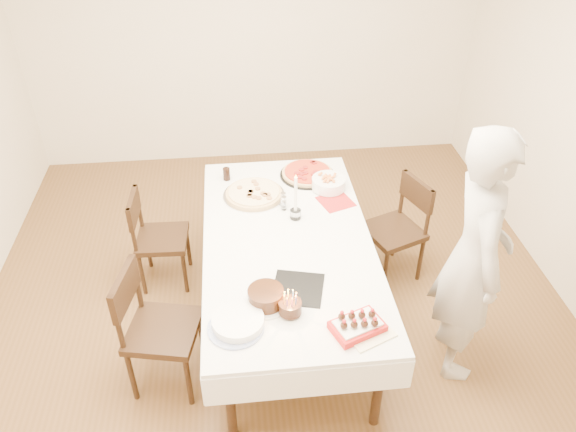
{
  "coord_description": "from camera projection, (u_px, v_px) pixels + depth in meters",
  "views": [
    {
      "loc": [
        -0.24,
        -2.99,
        3.12
      ],
      "look_at": [
        0.08,
        -0.02,
        0.96
      ],
      "focal_mm": 35.0,
      "sensor_mm": 36.0,
      "label": 1
    }
  ],
  "objects": [
    {
      "name": "cake_board",
      "position": [
        298.0,
        289.0,
        3.43
      ],
      "size": [
        0.37,
        0.37,
        0.01
      ],
      "primitive_type": "cube",
      "rotation": [
        0.0,
        0.0,
        -0.25
      ],
      "color": "black",
      "rests_on": "dining_table"
    },
    {
      "name": "floor",
      "position": [
        277.0,
        317.0,
        4.26
      ],
      "size": [
        5.0,
        5.0,
        0.0
      ],
      "primitive_type": "plane",
      "color": "brown",
      "rests_on": "ground"
    },
    {
      "name": "strawberry_box",
      "position": [
        357.0,
        325.0,
        3.14
      ],
      "size": [
        0.34,
        0.28,
        0.07
      ],
      "primitive_type": null,
      "rotation": [
        0.0,
        0.0,
        0.37
      ],
      "color": "#AD1513",
      "rests_on": "dining_table"
    },
    {
      "name": "plate_stack",
      "position": [
        238.0,
        322.0,
        3.16
      ],
      "size": [
        0.35,
        0.35,
        0.06
      ],
      "primitive_type": "cylinder",
      "rotation": [
        0.0,
        0.0,
        -0.18
      ],
      "color": "white",
      "rests_on": "dining_table"
    },
    {
      "name": "wall_back",
      "position": [
        252.0,
        33.0,
        5.48
      ],
      "size": [
        4.5,
        0.04,
        2.7
      ],
      "primitive_type": "cube",
      "color": "beige",
      "rests_on": "floor"
    },
    {
      "name": "pizza_pepperoni",
      "position": [
        307.0,
        173.0,
        4.47
      ],
      "size": [
        0.5,
        0.5,
        0.04
      ],
      "primitive_type": "cylinder",
      "rotation": [
        0.0,
        0.0,
        0.15
      ],
      "color": "red",
      "rests_on": "dining_table"
    },
    {
      "name": "layer_cake",
      "position": [
        266.0,
        297.0,
        3.29
      ],
      "size": [
        0.35,
        0.35,
        0.11
      ],
      "primitive_type": "cylinder",
      "rotation": [
        0.0,
        0.0,
        0.34
      ],
      "color": "#331A0C",
      "rests_on": "dining_table"
    },
    {
      "name": "pasta_bowl",
      "position": [
        329.0,
        183.0,
        4.3
      ],
      "size": [
        0.3,
        0.3,
        0.08
      ],
      "primitive_type": "cylinder",
      "rotation": [
        0.0,
        0.0,
        -0.17
      ],
      "color": "white",
      "rests_on": "dining_table"
    },
    {
      "name": "shaker_pair",
      "position": [
        284.0,
        203.0,
        4.07
      ],
      "size": [
        0.12,
        0.12,
        0.11
      ],
      "primitive_type": null,
      "rotation": [
        0.0,
        0.0,
        -0.38
      ],
      "color": "white",
      "rests_on": "dining_table"
    },
    {
      "name": "china_plate",
      "position": [
        236.0,
        328.0,
        3.16
      ],
      "size": [
        0.34,
        0.34,
        0.01
      ],
      "primitive_type": "cylinder",
      "rotation": [
        0.0,
        0.0,
        0.06
      ],
      "color": "white",
      "rests_on": "dining_table"
    },
    {
      "name": "pizza_white",
      "position": [
        254.0,
        194.0,
        4.24
      ],
      "size": [
        0.47,
        0.47,
        0.04
      ],
      "primitive_type": "cylinder",
      "rotation": [
        0.0,
        0.0,
        0.01
      ],
      "color": "beige",
      "rests_on": "dining_table"
    },
    {
      "name": "person",
      "position": [
        474.0,
        258.0,
        3.44
      ],
      "size": [
        0.52,
        0.71,
        1.79
      ],
      "primitive_type": "imported",
      "rotation": [
        0.0,
        0.0,
        1.42
      ],
      "color": "beige",
      "rests_on": "floor"
    },
    {
      "name": "chair_left_savory",
      "position": [
        162.0,
        239.0,
        4.37
      ],
      "size": [
        0.44,
        0.44,
        0.82
      ],
      "primitive_type": null,
      "rotation": [
        0.0,
        0.0,
        3.1
      ],
      "color": "black",
      "rests_on": "floor"
    },
    {
      "name": "cola_glass",
      "position": [
        227.0,
        174.0,
        4.41
      ],
      "size": [
        0.07,
        0.07,
        0.1
      ],
      "primitive_type": "cylinder",
      "rotation": [
        0.0,
        0.0,
        -0.34
      ],
      "color": "black",
      "rests_on": "dining_table"
    },
    {
      "name": "box_lid",
      "position": [
        370.0,
        335.0,
        3.13
      ],
      "size": [
        0.3,
        0.26,
        0.02
      ],
      "primitive_type": "cube",
      "rotation": [
        0.0,
        0.0,
        0.41
      ],
      "color": "beige",
      "rests_on": "dining_table"
    },
    {
      "name": "dining_table",
      "position": [
        288.0,
        281.0,
        4.03
      ],
      "size": [
        1.72,
        2.38,
        0.75
      ],
      "primitive_type": "cube",
      "rotation": [
        0.0,
        0.0,
        -0.3
      ],
      "color": "silver",
      "rests_on": "floor"
    },
    {
      "name": "taper_candle",
      "position": [
        296.0,
        197.0,
        3.91
      ],
      "size": [
        0.09,
        0.09,
        0.37
      ],
      "primitive_type": "cylinder",
      "rotation": [
        0.0,
        0.0,
        -0.2
      ],
      "color": "white",
      "rests_on": "dining_table"
    },
    {
      "name": "chair_left_dessert",
      "position": [
        163.0,
        330.0,
        3.54
      ],
      "size": [
        0.56,
        0.56,
        0.92
      ],
      "primitive_type": null,
      "rotation": [
        0.0,
        0.0,
        2.93
      ],
      "color": "black",
      "rests_on": "floor"
    },
    {
      "name": "birthday_cake",
      "position": [
        290.0,
        303.0,
        3.21
      ],
      "size": [
        0.14,
        0.14,
        0.14
      ],
      "primitive_type": "cylinder",
      "rotation": [
        0.0,
        0.0,
        0.04
      ],
      "color": "#331B0E",
      "rests_on": "dining_table"
    },
    {
      "name": "red_placemat",
      "position": [
        336.0,
        202.0,
        4.19
      ],
      "size": [
        0.3,
        0.3,
        0.01
      ],
      "primitive_type": "cube",
      "rotation": [
        0.0,
        0.0,
        0.34
      ],
      "color": "#B21E1E",
      "rests_on": "dining_table"
    },
    {
      "name": "chair_right_savory",
      "position": [
        393.0,
        231.0,
        4.41
      ],
      "size": [
        0.57,
        0.57,
        0.86
      ],
      "primitive_type": null,
      "rotation": [
        0.0,
        0.0,
        0.37
      ],
      "color": "black",
      "rests_on": "floor"
    }
  ]
}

